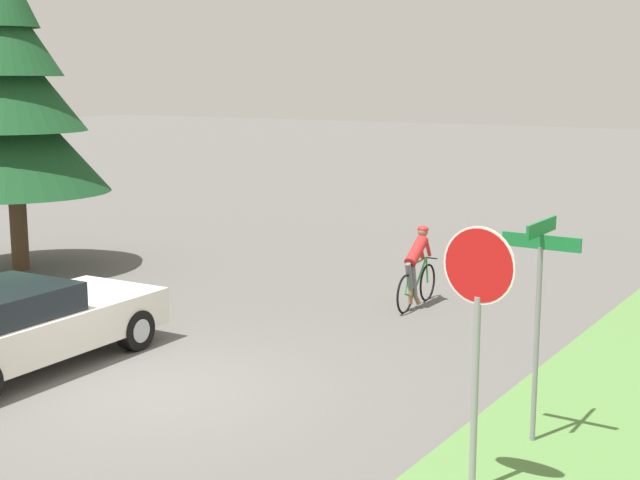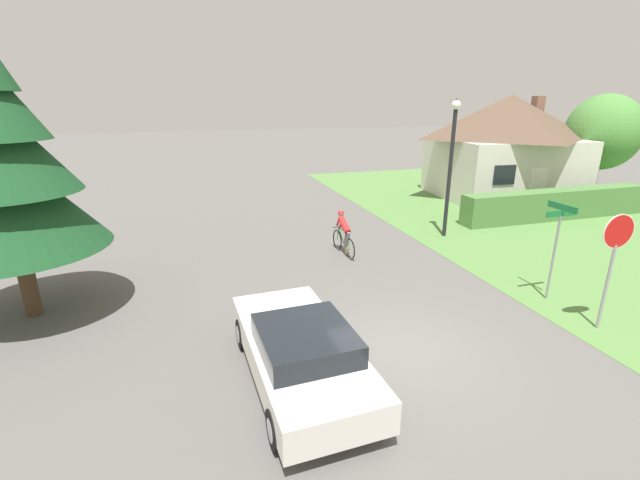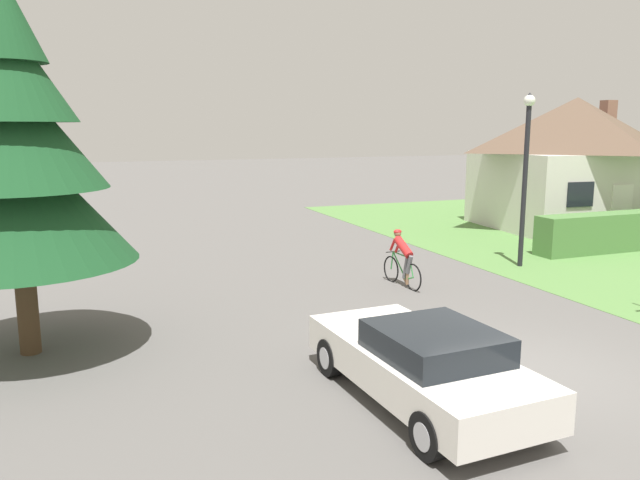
{
  "view_description": "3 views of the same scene",
  "coord_description": "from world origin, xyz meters",
  "px_view_note": "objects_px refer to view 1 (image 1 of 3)",
  "views": [
    {
      "loc": [
        8.05,
        -8.34,
        4.1
      ],
      "look_at": [
        -0.49,
        4.82,
        1.27
      ],
      "focal_mm": 50.0,
      "sensor_mm": 36.0,
      "label": 1
    },
    {
      "loc": [
        -3.89,
        -6.95,
        5.01
      ],
      "look_at": [
        -0.78,
        3.26,
        1.5
      ],
      "focal_mm": 24.0,
      "sensor_mm": 36.0,
      "label": 2
    },
    {
      "loc": [
        -6.89,
        -7.99,
        4.1
      ],
      "look_at": [
        -1.6,
        5.5,
        1.46
      ],
      "focal_mm": 35.0,
      "sensor_mm": 36.0,
      "label": 3
    }
  ],
  "objects_px": {
    "cyclist": "(417,268)",
    "stop_sign": "(478,305)",
    "sedan_left_lane": "(20,326)",
    "conifer_tall_near": "(11,102)",
    "street_name_sign": "(539,289)"
  },
  "relations": [
    {
      "from": "cyclist",
      "to": "stop_sign",
      "type": "bearing_deg",
      "value": -153.01
    },
    {
      "from": "sedan_left_lane",
      "to": "cyclist",
      "type": "distance_m",
      "value": 7.05
    },
    {
      "from": "sedan_left_lane",
      "to": "conifer_tall_near",
      "type": "height_order",
      "value": "conifer_tall_near"
    },
    {
      "from": "cyclist",
      "to": "sedan_left_lane",
      "type": "bearing_deg",
      "value": 149.42
    },
    {
      "from": "street_name_sign",
      "to": "conifer_tall_near",
      "type": "bearing_deg",
      "value": 166.68
    },
    {
      "from": "stop_sign",
      "to": "sedan_left_lane",
      "type": "bearing_deg",
      "value": 4.21
    },
    {
      "from": "sedan_left_lane",
      "to": "cyclist",
      "type": "xyz_separation_m",
      "value": [
        3.13,
        6.31,
        0.08
      ]
    },
    {
      "from": "sedan_left_lane",
      "to": "stop_sign",
      "type": "relative_size",
      "value": 1.61
    },
    {
      "from": "street_name_sign",
      "to": "sedan_left_lane",
      "type": "bearing_deg",
      "value": -168.18
    },
    {
      "from": "stop_sign",
      "to": "street_name_sign",
      "type": "distance_m",
      "value": 1.6
    },
    {
      "from": "cyclist",
      "to": "stop_sign",
      "type": "relative_size",
      "value": 0.65
    },
    {
      "from": "cyclist",
      "to": "street_name_sign",
      "type": "height_order",
      "value": "street_name_sign"
    },
    {
      "from": "street_name_sign",
      "to": "conifer_tall_near",
      "type": "xyz_separation_m",
      "value": [
        -12.69,
        3.0,
        1.85
      ]
    },
    {
      "from": "sedan_left_lane",
      "to": "stop_sign",
      "type": "xyz_separation_m",
      "value": [
        7.02,
        -0.1,
        1.31
      ]
    },
    {
      "from": "sedan_left_lane",
      "to": "stop_sign",
      "type": "height_order",
      "value": "stop_sign"
    }
  ]
}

